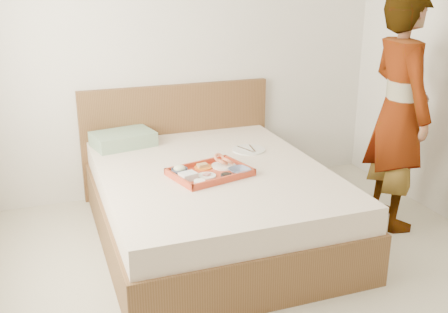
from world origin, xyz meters
TOP-DOWN VIEW (x-y plane):
  - ground at (0.00, 0.00)m, footprint 3.50×4.00m
  - wall_back at (0.00, 2.00)m, footprint 3.50×0.01m
  - bed at (-0.09, 1.00)m, footprint 1.65×2.00m
  - headboard at (-0.09, 1.97)m, footprint 1.65×0.06m
  - pillow at (-0.59, 1.75)m, footprint 0.52×0.41m
  - tray at (-0.15, 0.89)m, footprint 0.59×0.49m
  - prawn_plate at (-0.01, 0.98)m, footprint 0.22×0.22m
  - navy_bowl_big at (0.04, 0.82)m, footprint 0.18×0.18m
  - sauce_dish at (-0.07, 0.77)m, footprint 0.09×0.09m
  - meat_plate at (-0.19, 0.84)m, footprint 0.16×0.16m
  - bread_plate at (-0.16, 1.01)m, footprint 0.15×0.15m
  - salad_bowl at (-0.34, 0.96)m, footprint 0.14×0.14m
  - plastic_tub at (-0.32, 0.83)m, footprint 0.13×0.11m
  - cheese_round at (-0.27, 0.73)m, footprint 0.09×0.09m
  - dinner_plate at (0.31, 1.29)m, footprint 0.27×0.27m
  - person at (1.28, 0.78)m, footprint 0.50×0.69m

SIDE VIEW (x-z plane):
  - ground at x=0.00m, z-range -0.01..0.01m
  - bed at x=-0.09m, z-range 0.00..0.53m
  - headboard at x=-0.09m, z-range 0.00..0.95m
  - dinner_plate at x=0.31m, z-range 0.53..0.54m
  - meat_plate at x=-0.19m, z-range 0.54..0.55m
  - bread_plate at x=-0.16m, z-range 0.54..0.55m
  - prawn_plate at x=-0.01m, z-range 0.54..0.56m
  - tray at x=-0.15m, z-range 0.53..0.58m
  - cheese_round at x=-0.27m, z-range 0.54..0.57m
  - sauce_dish at x=-0.07m, z-range 0.54..0.57m
  - salad_bowl at x=-0.34m, z-range 0.54..0.58m
  - navy_bowl_big at x=0.04m, z-range 0.54..0.58m
  - plastic_tub at x=-0.32m, z-range 0.54..0.59m
  - pillow at x=-0.59m, z-range 0.53..0.64m
  - person at x=1.28m, z-range 0.00..1.77m
  - wall_back at x=0.00m, z-range 0.00..2.60m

